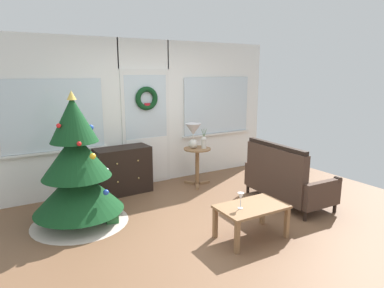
{
  "coord_description": "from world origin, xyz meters",
  "views": [
    {
      "loc": [
        -2.36,
        -3.46,
        2.0
      ],
      "look_at": [
        0.05,
        0.55,
        1.0
      ],
      "focal_mm": 31.64,
      "sensor_mm": 36.0,
      "label": 1
    }
  ],
  "objects_px": {
    "dresser_cabinet": "(123,170)",
    "settee_sofa": "(284,180)",
    "side_table": "(197,159)",
    "coffee_table": "(251,210)",
    "christmas_tree": "(77,174)",
    "table_lamp": "(193,132)",
    "gift_box": "(111,218)",
    "flower_vase": "(204,142)",
    "wine_glass": "(241,197)"
  },
  "relations": [
    {
      "from": "side_table",
      "to": "flower_vase",
      "type": "relative_size",
      "value": 1.94
    },
    {
      "from": "christmas_tree",
      "to": "flower_vase",
      "type": "distance_m",
      "value": 2.32
    },
    {
      "from": "dresser_cabinet",
      "to": "coffee_table",
      "type": "relative_size",
      "value": 1.08
    },
    {
      "from": "coffee_table",
      "to": "gift_box",
      "type": "distance_m",
      "value": 1.86
    },
    {
      "from": "flower_vase",
      "to": "coffee_table",
      "type": "xyz_separation_m",
      "value": [
        -0.58,
        -1.96,
        -0.44
      ]
    },
    {
      "from": "coffee_table",
      "to": "flower_vase",
      "type": "bearing_deg",
      "value": 73.55
    },
    {
      "from": "gift_box",
      "to": "wine_glass",
      "type": "bearing_deg",
      "value": -46.55
    },
    {
      "from": "dresser_cabinet",
      "to": "gift_box",
      "type": "relative_size",
      "value": 5.66
    },
    {
      "from": "coffee_table",
      "to": "wine_glass",
      "type": "xyz_separation_m",
      "value": [
        -0.17,
        0.01,
        0.2
      ]
    },
    {
      "from": "settee_sofa",
      "to": "coffee_table",
      "type": "xyz_separation_m",
      "value": [
        -1.17,
        -0.6,
        -0.02
      ]
    },
    {
      "from": "settee_sofa",
      "to": "coffee_table",
      "type": "bearing_deg",
      "value": -152.79
    },
    {
      "from": "dresser_cabinet",
      "to": "coffee_table",
      "type": "distance_m",
      "value": 2.46
    },
    {
      "from": "wine_glass",
      "to": "settee_sofa",
      "type": "bearing_deg",
      "value": 23.99
    },
    {
      "from": "dresser_cabinet",
      "to": "coffee_table",
      "type": "bearing_deg",
      "value": -71.21
    },
    {
      "from": "christmas_tree",
      "to": "gift_box",
      "type": "bearing_deg",
      "value": -37.33
    },
    {
      "from": "table_lamp",
      "to": "gift_box",
      "type": "height_order",
      "value": "table_lamp"
    },
    {
      "from": "christmas_tree",
      "to": "side_table",
      "type": "relative_size",
      "value": 2.61
    },
    {
      "from": "christmas_tree",
      "to": "table_lamp",
      "type": "distance_m",
      "value": 2.2
    },
    {
      "from": "christmas_tree",
      "to": "dresser_cabinet",
      "type": "bearing_deg",
      "value": 41.72
    },
    {
      "from": "settee_sofa",
      "to": "flower_vase",
      "type": "bearing_deg",
      "value": 113.55
    },
    {
      "from": "dresser_cabinet",
      "to": "side_table",
      "type": "xyz_separation_m",
      "value": [
        1.27,
        -0.31,
        0.09
      ]
    },
    {
      "from": "table_lamp",
      "to": "coffee_table",
      "type": "distance_m",
      "value": 2.19
    },
    {
      "from": "dresser_cabinet",
      "to": "wine_glass",
      "type": "distance_m",
      "value": 2.41
    },
    {
      "from": "flower_vase",
      "to": "christmas_tree",
      "type": "bearing_deg",
      "value": -169.04
    },
    {
      "from": "coffee_table",
      "to": "gift_box",
      "type": "relative_size",
      "value": 5.26
    },
    {
      "from": "side_table",
      "to": "coffee_table",
      "type": "relative_size",
      "value": 0.8
    },
    {
      "from": "christmas_tree",
      "to": "settee_sofa",
      "type": "distance_m",
      "value": 3.03
    },
    {
      "from": "christmas_tree",
      "to": "table_lamp",
      "type": "bearing_deg",
      "value": 14.33
    },
    {
      "from": "side_table",
      "to": "table_lamp",
      "type": "height_order",
      "value": "table_lamp"
    },
    {
      "from": "flower_vase",
      "to": "settee_sofa",
      "type": "bearing_deg",
      "value": -66.45
    },
    {
      "from": "settee_sofa",
      "to": "gift_box",
      "type": "bearing_deg",
      "value": 165.49
    },
    {
      "from": "settee_sofa",
      "to": "table_lamp",
      "type": "distance_m",
      "value": 1.74
    },
    {
      "from": "christmas_tree",
      "to": "wine_glass",
      "type": "distance_m",
      "value": 2.15
    },
    {
      "from": "side_table",
      "to": "table_lamp",
      "type": "relative_size",
      "value": 1.54
    },
    {
      "from": "dresser_cabinet",
      "to": "settee_sofa",
      "type": "xyz_separation_m",
      "value": [
        1.96,
        -1.72,
        -0.01
      ]
    },
    {
      "from": "christmas_tree",
      "to": "coffee_table",
      "type": "distance_m",
      "value": 2.3
    },
    {
      "from": "side_table",
      "to": "coffee_table",
      "type": "bearing_deg",
      "value": -103.33
    },
    {
      "from": "christmas_tree",
      "to": "settee_sofa",
      "type": "height_order",
      "value": "christmas_tree"
    },
    {
      "from": "table_lamp",
      "to": "gift_box",
      "type": "xyz_separation_m",
      "value": [
        -1.77,
        -0.8,
        -0.88
      ]
    },
    {
      "from": "christmas_tree",
      "to": "wine_glass",
      "type": "xyz_separation_m",
      "value": [
        1.53,
        -1.51,
        -0.13
      ]
    },
    {
      "from": "coffee_table",
      "to": "gift_box",
      "type": "height_order",
      "value": "coffee_table"
    },
    {
      "from": "gift_box",
      "to": "flower_vase",
      "type": "bearing_deg",
      "value": 20.02
    },
    {
      "from": "settee_sofa",
      "to": "flower_vase",
      "type": "relative_size",
      "value": 4.01
    },
    {
      "from": "christmas_tree",
      "to": "dresser_cabinet",
      "type": "height_order",
      "value": "christmas_tree"
    },
    {
      "from": "dresser_cabinet",
      "to": "flower_vase",
      "type": "relative_size",
      "value": 2.61
    },
    {
      "from": "settee_sofa",
      "to": "dresser_cabinet",
      "type": "bearing_deg",
      "value": 138.66
    },
    {
      "from": "flower_vase",
      "to": "gift_box",
      "type": "xyz_separation_m",
      "value": [
        -1.93,
        -0.7,
        -0.72
      ]
    },
    {
      "from": "settee_sofa",
      "to": "table_lamp",
      "type": "relative_size",
      "value": 3.19
    },
    {
      "from": "dresser_cabinet",
      "to": "gift_box",
      "type": "distance_m",
      "value": 1.25
    },
    {
      "from": "settee_sofa",
      "to": "wine_glass",
      "type": "distance_m",
      "value": 1.48
    }
  ]
}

